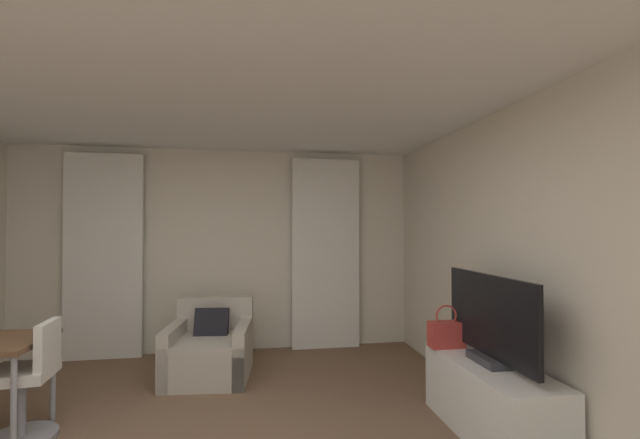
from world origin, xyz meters
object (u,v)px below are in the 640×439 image
Objects in this scene: desk_chair at (28,387)px; tv_console at (491,400)px; armchair at (210,351)px; handbag_primary at (446,333)px; tv_flatscreen at (490,321)px.

desk_chair is 3.51m from tv_console.
handbag_primary is (2.12, -1.16, 0.39)m from armchair.
armchair is at bearing 144.13° from tv_console.
armchair is 1.65m from desk_chair.
armchair reaches higher than tv_console.
armchair is at bearing 151.21° from handbag_primary.
tv_console is (2.25, -1.63, -0.00)m from armchair.
tv_flatscreen is (3.46, -0.51, 0.48)m from desk_chair.
desk_chair is 3.35m from handbag_primary.
desk_chair is at bearing 171.66° from tv_flatscreen.
tv_flatscreen reaches higher than desk_chair.
armchair is 0.81× the size of tv_flatscreen.
tv_flatscreen is at bearing -73.81° from handbag_primary.
tv_flatscreen reaches higher than handbag_primary.
armchair is 1.05× the size of desk_chair.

